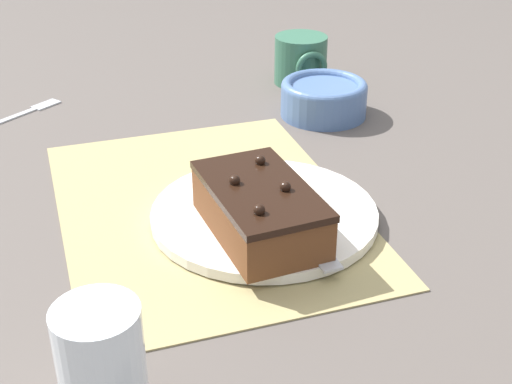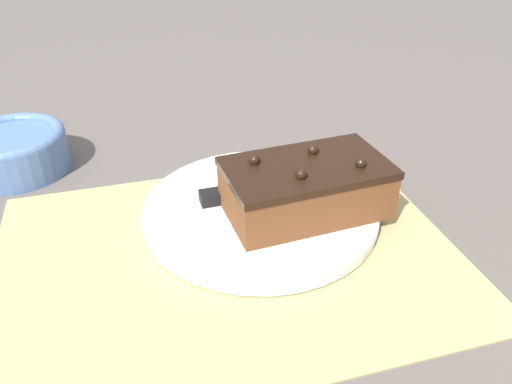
{
  "view_description": "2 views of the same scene",
  "coord_description": "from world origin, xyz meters",
  "px_view_note": "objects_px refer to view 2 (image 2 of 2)",
  "views": [
    {
      "loc": [
        0.72,
        -0.18,
        0.43
      ],
      "look_at": [
        0.03,
        0.05,
        0.03
      ],
      "focal_mm": 50.0,
      "sensor_mm": 36.0,
      "label": 1
    },
    {
      "loc": [
        -0.08,
        -0.39,
        0.33
      ],
      "look_at": [
        0.05,
        0.07,
        0.02
      ],
      "focal_mm": 35.0,
      "sensor_mm": 36.0,
      "label": 2
    }
  ],
  "objects_px": {
    "cake_plate": "(260,210)",
    "serving_knife": "(257,191)",
    "small_bowl": "(14,149)",
    "chocolate_cake": "(306,187)"
  },
  "relations": [
    {
      "from": "cake_plate",
      "to": "serving_knife",
      "type": "bearing_deg",
      "value": 82.21
    },
    {
      "from": "serving_knife",
      "to": "small_bowl",
      "type": "xyz_separation_m",
      "value": [
        -0.28,
        0.17,
        0.01
      ]
    },
    {
      "from": "chocolate_cake",
      "to": "small_bowl",
      "type": "distance_m",
      "value": 0.38
    },
    {
      "from": "chocolate_cake",
      "to": "serving_knife",
      "type": "xyz_separation_m",
      "value": [
        -0.04,
        0.04,
        -0.02
      ]
    },
    {
      "from": "cake_plate",
      "to": "chocolate_cake",
      "type": "bearing_deg",
      "value": -24.83
    },
    {
      "from": "serving_knife",
      "to": "small_bowl",
      "type": "relative_size",
      "value": 1.54
    },
    {
      "from": "serving_knife",
      "to": "cake_plate",
      "type": "bearing_deg",
      "value": -9.42
    },
    {
      "from": "small_bowl",
      "to": "chocolate_cake",
      "type": "bearing_deg",
      "value": -33.51
    },
    {
      "from": "chocolate_cake",
      "to": "small_bowl",
      "type": "relative_size",
      "value": 1.35
    },
    {
      "from": "chocolate_cake",
      "to": "serving_knife",
      "type": "relative_size",
      "value": 0.88
    }
  ]
}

